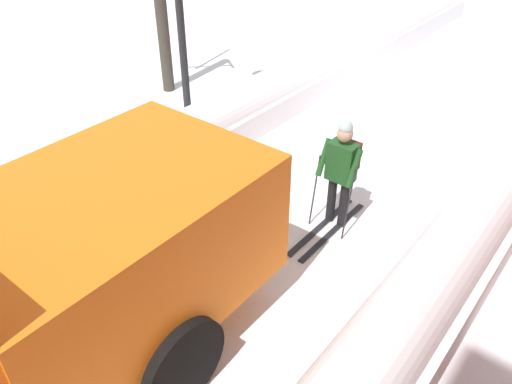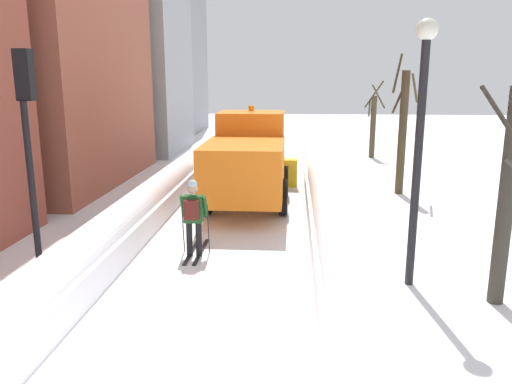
{
  "view_description": "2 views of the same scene",
  "coord_description": "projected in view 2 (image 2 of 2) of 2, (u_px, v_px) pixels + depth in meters",
  "views": [
    {
      "loc": [
        -3.69,
        10.88,
        5.02
      ],
      "look_at": [
        -0.13,
        6.42,
        1.09
      ],
      "focal_mm": 35.47,
      "sensor_mm": 36.0,
      "label": 1
    },
    {
      "loc": [
        1.58,
        -5.93,
        4.09
      ],
      "look_at": [
        0.56,
        7.83,
        0.91
      ],
      "focal_mm": 35.43,
      "sensor_mm": 36.0,
      "label": 2
    }
  ],
  "objects": [
    {
      "name": "building_tower_distant",
      "position": [
        147.0,
        46.0,
        36.15
      ],
      "size": [
        7.4,
        8.44,
        12.29
      ],
      "color": "gray",
      "rests_on": "ground"
    },
    {
      "name": "skier",
      "position": [
        193.0,
        214.0,
        11.52
      ],
      "size": [
        0.62,
        1.8,
        1.81
      ],
      "color": "black",
      "rests_on": "ground"
    },
    {
      "name": "plow_truck",
      "position": [
        248.0,
        160.0,
        16.06
      ],
      "size": [
        3.2,
        5.98,
        3.12
      ],
      "color": "orange",
      "rests_on": "ground"
    },
    {
      "name": "snowbank_right",
      "position": [
        323.0,
        192.0,
        16.23
      ],
      "size": [
        1.1,
        36.0,
        1.0
      ],
      "color": "white",
      "rests_on": "ground"
    },
    {
      "name": "building_brick_mid",
      "position": [
        14.0,
        53.0,
        19.0
      ],
      "size": [
        8.0,
        9.52,
        9.82
      ],
      "color": "#9E5642",
      "rests_on": "ground"
    },
    {
      "name": "snowbank_left",
      "position": [
        165.0,
        188.0,
        16.59
      ],
      "size": [
        1.1,
        36.0,
        1.08
      ],
      "color": "white",
      "rests_on": "ground"
    },
    {
      "name": "ground_plane",
      "position": [
        244.0,
        204.0,
        16.51
      ],
      "size": [
        80.0,
        80.0,
        0.0
      ],
      "primitive_type": "plane",
      "color": "white"
    },
    {
      "name": "bare_tree_far",
      "position": [
        373.0,
        124.0,
        25.55
      ],
      "size": [
        1.02,
        0.94,
        3.86
      ],
      "color": "#453B27",
      "rests_on": "ground"
    },
    {
      "name": "bare_tree_near",
      "position": [
        508.0,
        193.0,
        8.88
      ],
      "size": [
        1.19,
        1.35,
        4.55
      ],
      "color": "#3A352D",
      "rests_on": "ground"
    },
    {
      "name": "street_lamp",
      "position": [
        420.0,
        122.0,
        9.44
      ],
      "size": [
        0.4,
        0.4,
        5.1
      ],
      "color": "black",
      "rests_on": "ground"
    },
    {
      "name": "traffic_light_pole",
      "position": [
        29.0,
        127.0,
        9.09
      ],
      "size": [
        0.28,
        0.42,
        4.55
      ],
      "color": "black",
      "rests_on": "ground"
    },
    {
      "name": "bare_tree_mid",
      "position": [
        402.0,
        130.0,
        17.5
      ],
      "size": [
        1.02,
        1.17,
        4.85
      ],
      "color": "#413623",
      "rests_on": "ground"
    }
  ]
}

